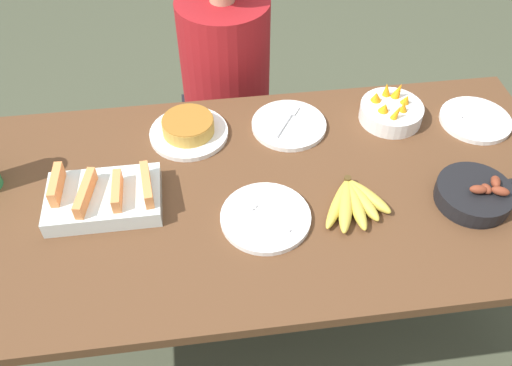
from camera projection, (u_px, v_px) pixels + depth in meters
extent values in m
plane|color=#474C38|center=(256.00, 324.00, 2.09)|extent=(14.00, 14.00, 0.00)
cube|color=brown|center=(256.00, 194.00, 1.54)|extent=(1.82, 0.85, 0.03)
cylinder|color=brown|center=(15.00, 213.00, 1.99)|extent=(0.07, 0.07, 0.73)
cylinder|color=brown|center=(456.00, 170.00, 2.15)|extent=(0.07, 0.07, 0.73)
ellipsoid|color=gold|center=(338.00, 203.00, 1.47)|extent=(0.13, 0.18, 0.03)
ellipsoid|color=gold|center=(346.00, 205.00, 1.47)|extent=(0.09, 0.20, 0.04)
ellipsoid|color=gold|center=(355.00, 204.00, 1.47)|extent=(0.04, 0.19, 0.04)
ellipsoid|color=gold|center=(361.00, 200.00, 1.48)|extent=(0.09, 0.17, 0.04)
ellipsoid|color=gold|center=(367.00, 196.00, 1.49)|extent=(0.12, 0.16, 0.04)
cylinder|color=#4C3819|center=(347.00, 182.00, 1.53)|extent=(0.02, 0.02, 0.04)
cube|color=silver|center=(104.00, 198.00, 1.47)|extent=(0.31, 0.20, 0.05)
cube|color=#ED8E4C|center=(57.00, 185.00, 1.44)|extent=(0.03, 0.13, 0.05)
cube|color=#ED8E4C|center=(85.00, 193.00, 1.43)|extent=(0.05, 0.15, 0.05)
cube|color=#ED8E4C|center=(117.00, 191.00, 1.43)|extent=(0.02, 0.12, 0.05)
cube|color=#ED8E4C|center=(147.00, 185.00, 1.45)|extent=(0.04, 0.14, 0.05)
cylinder|color=black|center=(471.00, 200.00, 1.50)|extent=(0.20, 0.20, 0.01)
cylinder|color=black|center=(474.00, 193.00, 1.48)|extent=(0.21, 0.21, 0.04)
ellipsoid|color=brown|center=(478.00, 189.00, 1.44)|extent=(0.05, 0.03, 0.02)
ellipsoid|color=brown|center=(496.00, 183.00, 1.46)|extent=(0.03, 0.04, 0.02)
ellipsoid|color=brown|center=(486.00, 189.00, 1.45)|extent=(0.04, 0.04, 0.03)
ellipsoid|color=brown|center=(496.00, 181.00, 1.47)|extent=(0.03, 0.03, 0.02)
ellipsoid|color=brown|center=(500.00, 191.00, 1.43)|extent=(0.05, 0.05, 0.03)
cylinder|color=white|center=(189.00, 133.00, 1.68)|extent=(0.24, 0.24, 0.02)
cylinder|color=gold|center=(188.00, 126.00, 1.66)|extent=(0.16, 0.16, 0.04)
cylinder|color=#9F6624|center=(187.00, 120.00, 1.64)|extent=(0.16, 0.16, 0.00)
cylinder|color=white|center=(289.00, 125.00, 1.71)|extent=(0.24, 0.24, 0.02)
cylinder|color=silver|center=(284.00, 126.00, 1.69)|extent=(0.07, 0.10, 0.01)
cube|color=silver|center=(294.00, 111.00, 1.74)|extent=(0.04, 0.05, 0.00)
cylinder|color=white|center=(266.00, 217.00, 1.45)|extent=(0.24, 0.24, 0.02)
cylinder|color=silver|center=(272.00, 219.00, 1.43)|extent=(0.09, 0.09, 0.01)
cube|color=silver|center=(248.00, 204.00, 1.47)|extent=(0.05, 0.05, 0.00)
cylinder|color=white|center=(475.00, 120.00, 1.73)|extent=(0.22, 0.22, 0.02)
cylinder|color=silver|center=(483.00, 123.00, 1.70)|extent=(0.10, 0.08, 0.01)
cube|color=silver|center=(455.00, 114.00, 1.73)|extent=(0.05, 0.05, 0.00)
cylinder|color=white|center=(391.00, 113.00, 1.72)|extent=(0.20, 0.20, 0.05)
cone|color=orange|center=(406.00, 100.00, 1.70)|extent=(0.04, 0.05, 0.05)
cone|color=orange|center=(398.00, 91.00, 1.72)|extent=(0.05, 0.05, 0.07)
cone|color=orange|center=(387.00, 90.00, 1.73)|extent=(0.04, 0.03, 0.05)
cone|color=orange|center=(376.00, 97.00, 1.71)|extent=(0.06, 0.06, 0.05)
cone|color=orange|center=(384.00, 108.00, 1.67)|extent=(0.06, 0.06, 0.04)
cone|color=orange|center=(397.00, 113.00, 1.65)|extent=(0.04, 0.03, 0.06)
cone|color=orange|center=(403.00, 107.00, 1.67)|extent=(0.04, 0.04, 0.05)
cube|color=black|center=(230.00, 161.00, 2.36)|extent=(0.36, 0.36, 0.49)
cylinder|color=maroon|center=(225.00, 65.00, 1.99)|extent=(0.33, 0.33, 0.51)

